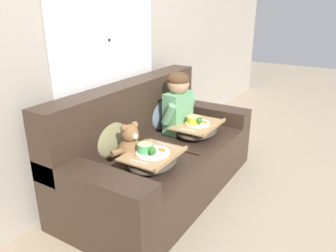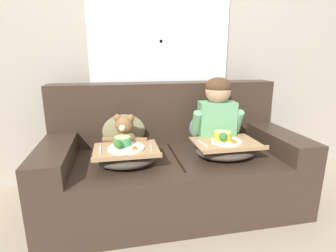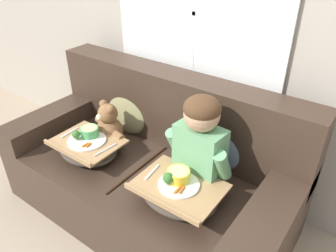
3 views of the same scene
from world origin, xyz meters
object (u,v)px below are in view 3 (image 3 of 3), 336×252
object	(u,v)px
throw_pillow_behind_child	(216,141)
lap_tray_child	(178,192)
teddy_bear	(109,126)
lap_tray_teddy	(88,147)
child_figure	(200,138)
throw_pillow_behind_teddy	(128,108)
couch	(152,170)

from	to	relation	value
throw_pillow_behind_child	lap_tray_child	distance (m)	0.42
teddy_bear	lap_tray_teddy	size ratio (longest dim) A/B	0.77
child_figure	lap_tray_child	bearing A→B (deg)	-90.49
throw_pillow_behind_teddy	child_figure	bearing A→B (deg)	-15.68
couch	throw_pillow_behind_child	xyz separation A→B (m)	(0.36, 0.19, 0.28)
couch	throw_pillow_behind_child	bearing A→B (deg)	27.60
couch	lap_tray_child	distance (m)	0.45
throw_pillow_behind_child	child_figure	size ratio (longest dim) A/B	0.72
couch	child_figure	world-z (taller)	child_figure
throw_pillow_behind_teddy	couch	bearing A→B (deg)	-27.60
lap_tray_child	throw_pillow_behind_teddy	bearing A→B (deg)	150.64
throw_pillow_behind_teddy	lap_tray_teddy	bearing A→B (deg)	-90.23
throw_pillow_behind_teddy	lap_tray_child	bearing A→B (deg)	-29.36
child_figure	teddy_bear	size ratio (longest dim) A/B	1.69
throw_pillow_behind_child	couch	bearing A→B (deg)	-152.40
couch	child_figure	xyz separation A→B (m)	(0.36, -0.01, 0.40)
child_figure	lap_tray_child	distance (m)	0.31
throw_pillow_behind_child	throw_pillow_behind_teddy	xyz separation A→B (m)	(-0.72, 0.00, 0.00)
lap_tray_teddy	throw_pillow_behind_child	bearing A→B (deg)	29.18
couch	lap_tray_child	bearing A→B (deg)	-31.07
couch	throw_pillow_behind_teddy	xyz separation A→B (m)	(-0.36, 0.19, 0.28)
child_figure	teddy_bear	xyz separation A→B (m)	(-0.72, -0.00, -0.18)
lap_tray_child	lap_tray_teddy	bearing A→B (deg)	179.92
couch	throw_pillow_behind_child	world-z (taller)	couch
lap_tray_child	child_figure	bearing A→B (deg)	89.51
teddy_bear	lap_tray_teddy	xyz separation A→B (m)	(-0.00, -0.20, -0.06)
throw_pillow_behind_child	throw_pillow_behind_teddy	distance (m)	0.72
throw_pillow_behind_teddy	child_figure	xyz separation A→B (m)	(0.72, -0.20, 0.12)
throw_pillow_behind_teddy	lap_tray_teddy	size ratio (longest dim) A/B	0.93
lap_tray_child	couch	bearing A→B (deg)	148.93
lap_tray_teddy	throw_pillow_behind_teddy	bearing A→B (deg)	89.77
child_figure	teddy_bear	bearing A→B (deg)	-179.75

